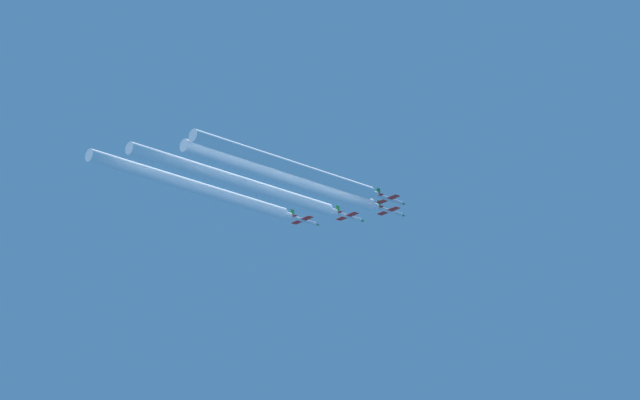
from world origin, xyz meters
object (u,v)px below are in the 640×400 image
Objects in this scene: jet_left_wingman at (349,217)px; jet_outer_left at (304,220)px; jet_lead at (390,211)px; jet_right_wingman at (390,199)px.

jet_left_wingman is 13.91m from jet_outer_left.
jet_right_wingman is at bearing -43.57° from jet_lead.
jet_lead is 1.00× the size of jet_right_wingman.
jet_lead reaches higher than jet_right_wingman.
jet_lead is at bearing 136.43° from jet_right_wingman.
jet_right_wingman reaches higher than jet_outer_left.
jet_left_wingman is at bearing 178.19° from jet_right_wingman.
jet_left_wingman is 1.00× the size of jet_right_wingman.
jet_lead is 1.00× the size of jet_left_wingman.
jet_left_wingman reaches higher than jet_outer_left.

